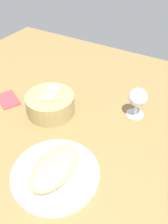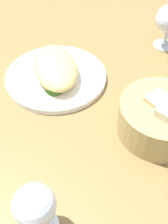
# 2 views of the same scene
# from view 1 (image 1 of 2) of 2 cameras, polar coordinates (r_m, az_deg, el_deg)

# --- Properties ---
(ground_plane) EXTENTS (1.40, 1.40, 0.02)m
(ground_plane) POSITION_cam_1_polar(r_m,az_deg,el_deg) (0.82, -8.13, -5.31)
(ground_plane) COLOR olive
(plate) EXTENTS (0.25, 0.25, 0.01)m
(plate) POSITION_cam_1_polar(r_m,az_deg,el_deg) (0.69, -6.92, -14.63)
(plate) COLOR white
(plate) RESTS_ON ground_plane
(omelette) EXTENTS (0.18, 0.11, 0.05)m
(omelette) POSITION_cam_1_polar(r_m,az_deg,el_deg) (0.67, -7.14, -13.12)
(omelette) COLOR #EECB75
(omelette) RESTS_ON plate
(lettuce_garnish) EXTENTS (0.04, 0.04, 0.01)m
(lettuce_garnish) POSITION_cam_1_polar(r_m,az_deg,el_deg) (0.70, -3.30, -11.25)
(lettuce_garnish) COLOR #4B7F34
(lettuce_garnish) RESTS_ON plate
(bread_basket) EXTENTS (0.18, 0.18, 0.09)m
(bread_basket) POSITION_cam_1_polar(r_m,az_deg,el_deg) (0.87, -8.11, 2.05)
(bread_basket) COLOR tan
(bread_basket) RESTS_ON ground_plane
(wine_glass_near) EXTENTS (0.07, 0.07, 0.11)m
(wine_glass_near) POSITION_cam_1_polar(r_m,az_deg,el_deg) (0.84, 12.89, 3.14)
(wine_glass_near) COLOR silver
(wine_glass_near) RESTS_ON ground_plane
(folded_napkin) EXTENTS (0.11, 0.13, 0.01)m
(folded_napkin) POSITION_cam_1_polar(r_m,az_deg,el_deg) (0.98, -17.94, 2.99)
(folded_napkin) COLOR #DC393E
(folded_napkin) RESTS_ON ground_plane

